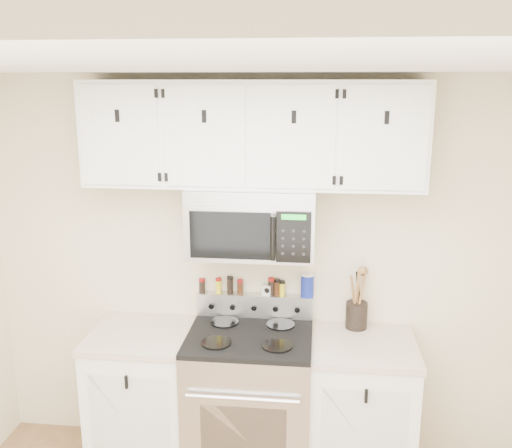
{
  "coord_description": "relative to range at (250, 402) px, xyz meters",
  "views": [
    {
      "loc": [
        0.39,
        -1.76,
        2.46
      ],
      "look_at": [
        0.04,
        1.45,
        1.64
      ],
      "focal_mm": 40.0,
      "sensor_mm": 36.0,
      "label": 1
    }
  ],
  "objects": [
    {
      "name": "ceiling",
      "position": [
        0.0,
        -1.43,
        2.01
      ],
      "size": [
        3.5,
        3.5,
        0.01
      ],
      "primitive_type": "cube",
      "color": "white",
      "rests_on": "back_wall"
    },
    {
      "name": "spice_jar_6",
      "position": [
        0.18,
        0.28,
        0.66
      ],
      "size": [
        0.04,
        0.04,
        0.1
      ],
      "color": "yellow",
      "rests_on": "range"
    },
    {
      "name": "microwave",
      "position": [
        0.0,
        0.13,
        1.14
      ],
      "size": [
        0.76,
        0.44,
        0.42
      ],
      "color": "#9E9EA3",
      "rests_on": "back_wall"
    },
    {
      "name": "utensil_crock",
      "position": [
        0.66,
        0.23,
        0.53
      ],
      "size": [
        0.14,
        0.14,
        0.4
      ],
      "color": "black",
      "rests_on": "base_cabinet_right"
    },
    {
      "name": "spice_jar_3",
      "position": [
        -0.1,
        0.28,
        0.66
      ],
      "size": [
        0.04,
        0.04,
        0.1
      ],
      "color": "#41200F",
      "rests_on": "range"
    },
    {
      "name": "range",
      "position": [
        0.0,
        0.0,
        0.0
      ],
      "size": [
        0.76,
        0.65,
        1.1
      ],
      "color": "#B7B7BA",
      "rests_on": "floor"
    },
    {
      "name": "spice_jar_4",
      "position": [
        0.11,
        0.28,
        0.67
      ],
      "size": [
        0.05,
        0.05,
        0.12
      ],
      "color": "black",
      "rests_on": "range"
    },
    {
      "name": "back_wall",
      "position": [
        0.0,
        0.32,
        0.76
      ],
      "size": [
        3.5,
        0.01,
        2.5
      ],
      "primitive_type": "cube",
      "color": "beige",
      "rests_on": "floor"
    },
    {
      "name": "spice_jar_0",
      "position": [
        -0.35,
        0.28,
        0.66
      ],
      "size": [
        0.04,
        0.04,
        0.09
      ],
      "color": "black",
      "rests_on": "range"
    },
    {
      "name": "spice_jar_5",
      "position": [
        0.14,
        0.28,
        0.67
      ],
      "size": [
        0.04,
        0.04,
        0.11
      ],
      "color": "#3D1F0E",
      "rests_on": "range"
    },
    {
      "name": "spice_jar_2",
      "position": [
        -0.16,
        0.28,
        0.67
      ],
      "size": [
        0.04,
        0.04,
        0.11
      ],
      "color": "black",
      "rests_on": "range"
    },
    {
      "name": "spice_jar_1",
      "position": [
        -0.24,
        0.28,
        0.66
      ],
      "size": [
        0.04,
        0.04,
        0.1
      ],
      "color": "yellow",
      "rests_on": "range"
    },
    {
      "name": "upper_cabinets",
      "position": [
        -0.0,
        0.15,
        1.66
      ],
      "size": [
        2.0,
        0.35,
        0.62
      ],
      "color": "white",
      "rests_on": "back_wall"
    },
    {
      "name": "base_cabinet_right",
      "position": [
        0.69,
        0.02,
        -0.03
      ],
      "size": [
        0.64,
        0.62,
        0.92
      ],
      "color": "white",
      "rests_on": "floor"
    },
    {
      "name": "base_cabinet_left",
      "position": [
        -0.69,
        0.02,
        -0.03
      ],
      "size": [
        0.64,
        0.62,
        0.92
      ],
      "color": "white",
      "rests_on": "floor"
    },
    {
      "name": "kitchen_timer",
      "position": [
        0.08,
        0.28,
        0.65
      ],
      "size": [
        0.07,
        0.07,
        0.07
      ],
      "primitive_type": "cube",
      "rotation": [
        0.0,
        0.0,
        -0.37
      ],
      "color": "silver",
      "rests_on": "range"
    },
    {
      "name": "salt_canister",
      "position": [
        0.34,
        0.28,
        0.69
      ],
      "size": [
        0.08,
        0.08,
        0.15
      ],
      "color": "navy",
      "rests_on": "range"
    }
  ]
}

